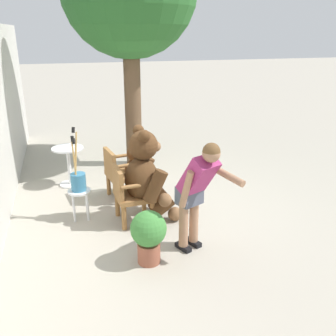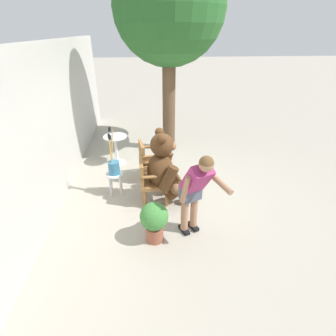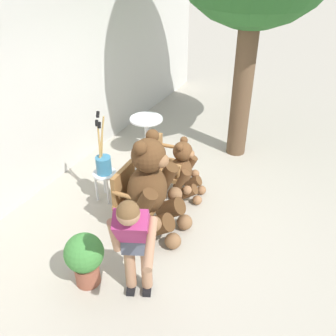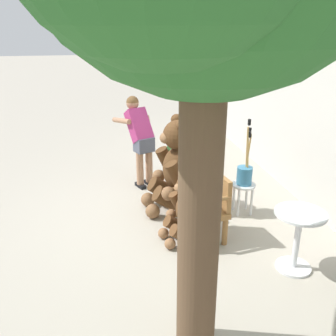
{
  "view_description": "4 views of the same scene",
  "coord_description": "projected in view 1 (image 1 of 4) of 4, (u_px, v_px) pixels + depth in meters",
  "views": [
    {
      "loc": [
        -5.38,
        1.43,
        2.67
      ],
      "look_at": [
        -0.27,
        -0.05,
        0.72
      ],
      "focal_mm": 40.0,
      "sensor_mm": 36.0,
      "label": 1
    },
    {
      "loc": [
        -4.71,
        0.62,
        2.96
      ],
      "look_at": [
        -0.27,
        0.24,
        0.6
      ],
      "focal_mm": 28.0,
      "sensor_mm": 36.0,
      "label": 2
    },
    {
      "loc": [
        -3.72,
        -1.59,
        3.45
      ],
      "look_at": [
        -0.0,
        0.32,
        0.74
      ],
      "focal_mm": 40.0,
      "sensor_mm": 36.0,
      "label": 3
    },
    {
      "loc": [
        4.52,
        -0.67,
        2.63
      ],
      "look_at": [
        -0.01,
        0.15,
        0.84
      ],
      "focal_mm": 40.0,
      "sensor_mm": 36.0,
      "label": 4
    }
  ],
  "objects": [
    {
      "name": "teddy_bear_large",
      "position": [
        147.0,
        176.0,
        5.44
      ],
      "size": [
        0.85,
        0.82,
        1.42
      ],
      "color": "#4C3019",
      "rests_on": "ground"
    },
    {
      "name": "white_stool",
      "position": [
        80.0,
        197.0,
        5.56
      ],
      "size": [
        0.34,
        0.34,
        0.46
      ],
      "color": "silver",
      "rests_on": "ground"
    },
    {
      "name": "wooden_chair_left",
      "position": [
        130.0,
        192.0,
        5.44
      ],
      "size": [
        0.59,
        0.55,
        0.86
      ],
      "color": "olive",
      "rests_on": "ground"
    },
    {
      "name": "ground_plane",
      "position": [
        161.0,
        204.0,
        6.15
      ],
      "size": [
        60.0,
        60.0,
        0.0
      ],
      "primitive_type": "plane",
      "color": "#A8A091"
    },
    {
      "name": "person_visitor",
      "position": [
        197.0,
        187.0,
        4.52
      ],
      "size": [
        0.73,
        0.68,
        1.5
      ],
      "color": "black",
      "rests_on": "ground"
    },
    {
      "name": "teddy_bear_small",
      "position": [
        137.0,
        170.0,
        6.31
      ],
      "size": [
        0.59,
        0.58,
        0.95
      ],
      "color": "brown",
      "rests_on": "ground"
    },
    {
      "name": "brush_bucket",
      "position": [
        78.0,
        179.0,
        5.46
      ],
      "size": [
        0.22,
        0.22,
        0.96
      ],
      "color": "teal",
      "rests_on": "white_stool"
    },
    {
      "name": "wooden_chair_right",
      "position": [
        120.0,
        172.0,
        6.22
      ],
      "size": [
        0.63,
        0.6,
        0.86
      ],
      "color": "olive",
      "rests_on": "ground"
    },
    {
      "name": "round_side_table",
      "position": [
        69.0,
        162.0,
        6.76
      ],
      "size": [
        0.56,
        0.56,
        0.72
      ],
      "color": "silver",
      "rests_on": "ground"
    },
    {
      "name": "potted_plant",
      "position": [
        149.0,
        233.0,
        4.47
      ],
      "size": [
        0.44,
        0.44,
        0.68
      ],
      "color": "brown",
      "rests_on": "ground"
    }
  ]
}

